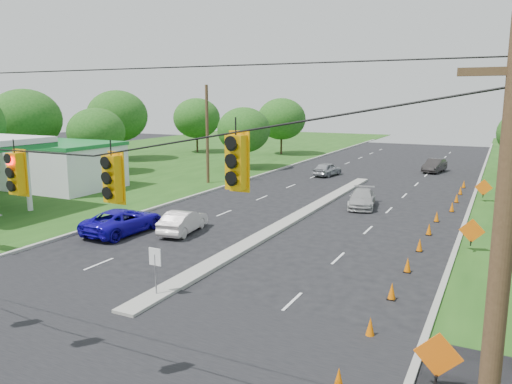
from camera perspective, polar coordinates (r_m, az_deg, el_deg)
The scene contains 33 objects.
ground at distance 16.85m, azimuth -24.48°, elevation -18.02°, with size 160.00×160.00×0.00m, color black.
cross_street at distance 16.85m, azimuth -24.48°, elevation -18.02°, with size 160.00×14.00×0.02m, color black.
curb_left at distance 45.45m, azimuth -2.92°, elevation 0.77°, with size 0.25×110.00×0.16m, color gray.
curb_right at distance 39.82m, azimuth 23.34°, elevation -1.52°, with size 0.25×110.00×0.16m, color gray.
median at distance 33.21m, azimuth 4.70°, elevation -2.97°, with size 1.00×34.00×0.18m, color gray.
median_sign at distance 20.17m, azimuth -11.45°, elevation -7.91°, with size 0.55×0.06×2.05m.
utility_pole_far_left at distance 46.12m, azimuth -5.59°, elevation 6.52°, with size 0.28×0.28×9.00m, color #422D1C.
gas_station at distance 46.32m, azimuth -23.97°, elevation 3.27°, with size 18.40×19.70×5.20m.
cone_0 at distance 14.56m, azimuth 9.43°, elevation -20.36°, with size 0.32×0.32×0.70m, color #E26603.
cone_1 at distance 17.56m, azimuth 12.92°, elevation -14.80°, with size 0.32×0.32×0.70m, color #E26603.
cone_2 at distance 20.71m, azimuth 15.27°, elevation -10.86°, with size 0.32×0.32×0.70m, color #E26603.
cone_3 at distance 23.96m, azimuth 16.94°, elevation -7.96°, with size 0.32×0.32×0.70m, color #E26603.
cone_4 at distance 27.28m, azimuth 18.20°, elevation -5.76°, with size 0.32×0.32×0.70m, color #E26603.
cone_5 at distance 30.63m, azimuth 19.17°, elevation -4.04°, with size 0.32×0.32×0.70m, color #E26603.
cone_6 at distance 34.01m, azimuth 19.95°, elevation -2.65°, with size 0.32×0.32×0.70m, color #E26603.
cone_7 at distance 37.37m, azimuth 21.50°, elevation -1.60°, with size 0.32×0.32×0.70m, color #E26603.
cone_8 at distance 40.79m, azimuth 21.95°, elevation -0.64°, with size 0.32×0.32×0.70m, color #E26603.
cone_9 at distance 44.23m, azimuth 22.33°, elevation 0.16°, with size 0.32×0.32×0.70m, color #E26603.
cone_10 at distance 47.68m, azimuth 22.66°, elevation 0.85°, with size 0.32×0.32×0.70m, color #E26603.
work_sign_0 at distance 14.68m, azimuth 20.08°, elevation -17.31°, with size 1.27×0.58×1.37m.
work_sign_1 at distance 27.85m, azimuth 23.44°, elevation -4.20°, with size 1.27×0.58×1.37m.
work_sign_2 at distance 41.56m, azimuth 24.58°, elevation 0.40°, with size 1.27×0.58×1.37m.
tree_2 at distance 54.49m, azimuth -17.80°, elevation 6.52°, with size 5.88×5.88×6.86m.
tree_3 at distance 65.82m, azimuth -15.56°, elevation 8.36°, with size 7.56×7.56×8.82m.
tree_4 at distance 72.94m, azimuth -6.80°, elevation 8.38°, with size 6.72×6.72×7.84m.
tree_5 at distance 55.53m, azimuth -1.41°, elevation 7.10°, with size 5.88×5.88×6.86m.
tree_6 at distance 69.87m, azimuth 2.93°, elevation 8.34°, with size 6.72×6.72×7.84m.
tree_14 at distance 58.99m, azimuth -24.88°, elevation 7.54°, with size 7.56×7.56×8.82m.
white_sedan at distance 29.71m, azimuth -8.32°, elevation -3.35°, with size 1.43×4.09×1.35m, color silver.
blue_pickup at distance 30.32m, azimuth -14.93°, elevation -3.21°, with size 2.42×5.25×1.46m, color #1508A8.
silver_car_far at distance 36.97m, azimuth 12.02°, elevation -0.74°, with size 1.81×4.45×1.29m, color #A5A5A5.
silver_car_oncoming at distance 51.36m, azimuth 8.14°, elevation 2.60°, with size 1.62×4.03×1.37m, color gray.
dark_car_receding at distance 56.67m, azimuth 19.73°, elevation 2.86°, with size 1.51×4.32×1.42m, color black.
Camera 1 is at (11.89, -9.00, 7.83)m, focal length 35.00 mm.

